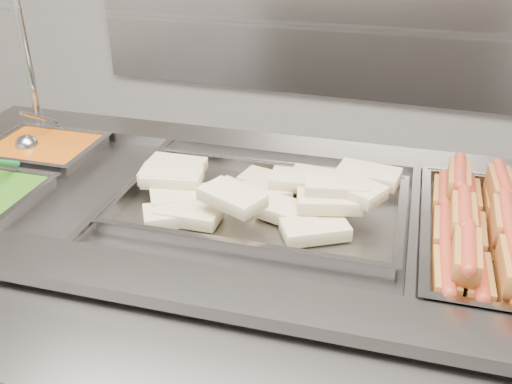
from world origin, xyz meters
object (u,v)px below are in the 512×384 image
(steam_counter, at_px, (239,334))
(pan_hotdogs, at_px, (500,249))
(pan_wraps, at_px, (260,210))
(ladle, at_px, (28,144))
(sneeze_guard, at_px, (260,30))

(steam_counter, relative_size, pan_hotdogs, 3.39)
(pan_hotdogs, relative_size, pan_wraps, 0.81)
(ladle, bearing_deg, pan_hotdogs, -3.36)
(pan_wraps, bearing_deg, steam_counter, -177.67)
(steam_counter, distance_m, ladle, 0.90)
(steam_counter, xyz_separation_m, ladle, (-0.75, 0.11, 0.50))
(steam_counter, xyz_separation_m, pan_wraps, (0.06, 0.00, 0.46))
(pan_hotdogs, relative_size, ladle, 2.87)
(steam_counter, xyz_separation_m, pan_hotdogs, (0.68, 0.03, 0.44))
(pan_hotdogs, height_order, ladle, ladle)
(pan_hotdogs, bearing_deg, pan_wraps, -177.67)
(ladle, bearing_deg, steam_counter, -8.46)
(pan_wraps, bearing_deg, ladle, 172.39)
(pan_wraps, bearing_deg, pan_hotdogs, 2.33)
(sneeze_guard, xyz_separation_m, pan_wraps, (0.07, -0.23, -0.42))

